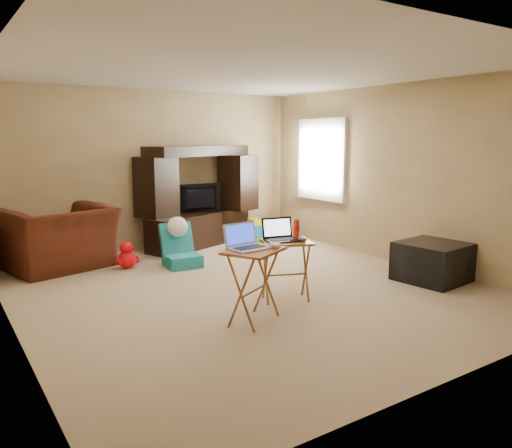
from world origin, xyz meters
TOP-DOWN VIEW (x-y plane):
  - floor at (0.00, 0.00)m, footprint 5.50×5.50m
  - ceiling at (0.00, 0.00)m, footprint 5.50×5.50m
  - wall_back at (0.00, 2.75)m, footprint 5.00×0.00m
  - wall_front at (0.00, -2.75)m, footprint 5.00×0.00m
  - wall_left at (-2.50, 0.00)m, footprint 0.00×5.50m
  - wall_right at (2.50, 0.00)m, footprint 0.00×5.50m
  - window_pane at (2.48, 1.55)m, footprint 0.00×1.20m
  - window_frame at (2.46, 1.55)m, footprint 0.06×1.14m
  - entertainment_center at (0.65, 2.46)m, footprint 2.04×1.16m
  - television at (0.65, 2.41)m, footprint 0.83×0.11m
  - recliner at (-1.62, 2.15)m, footprint 1.53×1.41m
  - child_rocker at (-0.20, 1.33)m, footprint 0.49×0.55m
  - plush_toy at (-0.87, 1.66)m, footprint 0.35×0.29m
  - push_toy at (1.74, 2.25)m, footprint 0.54×0.40m
  - ottoman at (2.10, -1.00)m, footprint 0.82×0.82m
  - tray_table_left at (-0.53, -0.96)m, footprint 0.69×0.64m
  - tray_table_right at (0.12, -0.61)m, footprint 0.63×0.57m
  - laptop_left at (-0.56, -0.93)m, footprint 0.40×0.34m
  - laptop_right at (0.08, -0.59)m, footprint 0.40×0.35m
  - mouse_left at (-0.34, -1.03)m, footprint 0.14×0.17m
  - mouse_right at (0.25, -0.73)m, footprint 0.13×0.16m
  - water_bottle at (0.32, -0.53)m, footprint 0.07×0.07m

SIDE VIEW (x-z plane):
  - floor at x=0.00m, z-range 0.00..0.00m
  - plush_toy at x=-0.87m, z-range 0.00..0.38m
  - push_toy at x=1.74m, z-range 0.00..0.39m
  - ottoman at x=2.10m, z-range 0.00..0.48m
  - child_rocker at x=-0.20m, z-range 0.00..0.61m
  - tray_table_right at x=0.12m, z-range 0.00..0.66m
  - tray_table_left at x=-0.53m, z-range 0.00..0.72m
  - recliner at x=-1.62m, z-range 0.00..0.84m
  - mouse_right at x=0.25m, z-range 0.66..0.72m
  - mouse_left at x=-0.34m, z-range 0.72..0.78m
  - water_bottle at x=0.32m, z-range 0.66..0.87m
  - television at x=0.65m, z-range 0.54..1.02m
  - laptop_right at x=0.08m, z-range 0.66..0.90m
  - entertainment_center at x=0.65m, z-range 0.00..1.63m
  - laptop_left at x=-0.56m, z-range 0.72..0.96m
  - wall_back at x=0.00m, z-range -1.25..3.75m
  - wall_front at x=0.00m, z-range -1.25..3.75m
  - wall_left at x=-2.50m, z-range -1.50..4.00m
  - wall_right at x=2.50m, z-range -1.50..4.00m
  - window_pane at x=2.48m, z-range 0.80..2.00m
  - window_frame at x=2.46m, z-range 0.73..2.07m
  - ceiling at x=0.00m, z-range 2.50..2.50m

